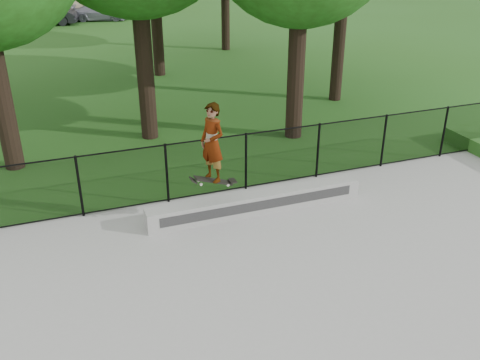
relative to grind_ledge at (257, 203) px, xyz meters
The scene contains 7 objects.
ground 4.71m from the grind_ledge, 87.73° to the right, with size 100.00×100.00×0.00m, color #265618.
concrete_slab 4.71m from the grind_ledge, 87.73° to the right, with size 14.00×12.00×0.06m, color #9D9C97.
grind_ledge is the anchor object (origin of this frame).
car_b 28.96m from the grind_ledge, 97.04° to the left, with size 1.44×3.75×1.36m, color black.
car_c 29.30m from the grind_ledge, 89.95° to the left, with size 1.50×3.39×1.07m, color gray.
skater_airborne 2.07m from the grind_ledge, 166.80° to the right, with size 0.81×0.73×1.90m.
chainlink_fence 1.32m from the grind_ledge, 81.18° to the left, with size 16.06×0.06×1.50m.
Camera 1 is at (-4.35, -5.40, 6.14)m, focal length 40.00 mm.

